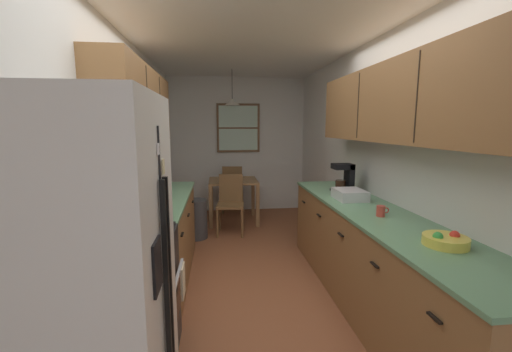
{
  "coord_description": "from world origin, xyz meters",
  "views": [
    {
      "loc": [
        -0.36,
        -2.68,
        1.64
      ],
      "look_at": [
        0.08,
        1.1,
        1.05
      ],
      "focal_mm": 22.86,
      "sensor_mm": 36.0,
      "label": 1
    }
  ],
  "objects_px": {
    "stove_range": "(128,298)",
    "dining_chair_near": "(231,201)",
    "dining_chair_far": "(232,187)",
    "table_serving_bowl": "(230,178)",
    "dish_rack": "(350,195)",
    "dining_table": "(233,187)",
    "refrigerator": "(89,291)",
    "fruit_bowl": "(446,240)",
    "coffee_maker": "(345,177)",
    "microwave_over_range": "(99,130)",
    "storage_canister": "(142,206)",
    "trash_bin": "(196,219)",
    "mug_by_coffeemaker": "(381,211)"
  },
  "relations": [
    {
      "from": "microwave_over_range",
      "to": "dining_chair_far",
      "type": "height_order",
      "value": "microwave_over_range"
    },
    {
      "from": "fruit_bowl",
      "to": "table_serving_bowl",
      "type": "height_order",
      "value": "fruit_bowl"
    },
    {
      "from": "stove_range",
      "to": "trash_bin",
      "type": "height_order",
      "value": "stove_range"
    },
    {
      "from": "dining_chair_near",
      "to": "coffee_maker",
      "type": "distance_m",
      "value": 1.96
    },
    {
      "from": "dining_table",
      "to": "fruit_bowl",
      "type": "bearing_deg",
      "value": -72.59
    },
    {
      "from": "refrigerator",
      "to": "mug_by_coffeemaker",
      "type": "bearing_deg",
      "value": 27.48
    },
    {
      "from": "dining_chair_far",
      "to": "table_serving_bowl",
      "type": "bearing_deg",
      "value": -96.02
    },
    {
      "from": "storage_canister",
      "to": "stove_range",
      "type": "bearing_deg",
      "value": -89.43
    },
    {
      "from": "stove_range",
      "to": "table_serving_bowl",
      "type": "relative_size",
      "value": 6.35
    },
    {
      "from": "microwave_over_range",
      "to": "dining_chair_far",
      "type": "bearing_deg",
      "value": 75.56
    },
    {
      "from": "fruit_bowl",
      "to": "dining_chair_far",
      "type": "bearing_deg",
      "value": 104.94
    },
    {
      "from": "trash_bin",
      "to": "fruit_bowl",
      "type": "bearing_deg",
      "value": -59.01
    },
    {
      "from": "microwave_over_range",
      "to": "fruit_bowl",
      "type": "distance_m",
      "value": 2.28
    },
    {
      "from": "fruit_bowl",
      "to": "dining_table",
      "type": "bearing_deg",
      "value": 107.41
    },
    {
      "from": "dining_table",
      "to": "refrigerator",
      "type": "bearing_deg",
      "value": -101.91
    },
    {
      "from": "microwave_over_range",
      "to": "dining_table",
      "type": "xyz_separation_m",
      "value": [
        0.99,
        3.31,
        -1.01
      ]
    },
    {
      "from": "trash_bin",
      "to": "refrigerator",
      "type": "bearing_deg",
      "value": -94.66
    },
    {
      "from": "refrigerator",
      "to": "dining_table",
      "type": "distance_m",
      "value": 4.11
    },
    {
      "from": "mug_by_coffeemaker",
      "to": "table_serving_bowl",
      "type": "height_order",
      "value": "mug_by_coffeemaker"
    },
    {
      "from": "fruit_bowl",
      "to": "refrigerator",
      "type": "bearing_deg",
      "value": -170.8
    },
    {
      "from": "microwave_over_range",
      "to": "fruit_bowl",
      "type": "height_order",
      "value": "microwave_over_range"
    },
    {
      "from": "refrigerator",
      "to": "coffee_maker",
      "type": "bearing_deg",
      "value": 44.97
    },
    {
      "from": "storage_canister",
      "to": "fruit_bowl",
      "type": "xyz_separation_m",
      "value": [
        2.04,
        -0.93,
        -0.05
      ]
    },
    {
      "from": "refrigerator",
      "to": "dish_rack",
      "type": "height_order",
      "value": "refrigerator"
    },
    {
      "from": "dining_chair_far",
      "to": "fruit_bowl",
      "type": "bearing_deg",
      "value": -75.06
    },
    {
      "from": "dish_rack",
      "to": "table_serving_bowl",
      "type": "xyz_separation_m",
      "value": [
        -1.13,
        2.37,
        -0.19
      ]
    },
    {
      "from": "refrigerator",
      "to": "stove_range",
      "type": "xyz_separation_m",
      "value": [
        -0.03,
        0.7,
        -0.42
      ]
    },
    {
      "from": "storage_canister",
      "to": "fruit_bowl",
      "type": "distance_m",
      "value": 2.24
    },
    {
      "from": "coffee_maker",
      "to": "fruit_bowl",
      "type": "height_order",
      "value": "coffee_maker"
    },
    {
      "from": "stove_range",
      "to": "dining_chair_far",
      "type": "relative_size",
      "value": 1.22
    },
    {
      "from": "refrigerator",
      "to": "trash_bin",
      "type": "height_order",
      "value": "refrigerator"
    },
    {
      "from": "dining_chair_near",
      "to": "fruit_bowl",
      "type": "distance_m",
      "value": 3.36
    },
    {
      "from": "stove_range",
      "to": "dining_chair_near",
      "type": "distance_m",
      "value": 2.84
    },
    {
      "from": "refrigerator",
      "to": "dining_chair_far",
      "type": "bearing_deg",
      "value": 79.42
    },
    {
      "from": "table_serving_bowl",
      "to": "dish_rack",
      "type": "bearing_deg",
      "value": -64.61
    },
    {
      "from": "mug_by_coffeemaker",
      "to": "table_serving_bowl",
      "type": "xyz_separation_m",
      "value": [
        -1.13,
        3.01,
        -0.19
      ]
    },
    {
      "from": "dining_chair_far",
      "to": "mug_by_coffeemaker",
      "type": "bearing_deg",
      "value": -73.45
    },
    {
      "from": "microwave_over_range",
      "to": "stove_range",
      "type": "bearing_deg",
      "value": -0.03
    },
    {
      "from": "microwave_over_range",
      "to": "coffee_maker",
      "type": "relative_size",
      "value": 1.8
    },
    {
      "from": "refrigerator",
      "to": "microwave_over_range",
      "type": "relative_size",
      "value": 3.1
    },
    {
      "from": "storage_canister",
      "to": "fruit_bowl",
      "type": "relative_size",
      "value": 0.61
    },
    {
      "from": "stove_range",
      "to": "dining_chair_far",
      "type": "height_order",
      "value": "stove_range"
    },
    {
      "from": "microwave_over_range",
      "to": "trash_bin",
      "type": "bearing_deg",
      "value": 80.81
    },
    {
      "from": "stove_range",
      "to": "table_serving_bowl",
      "type": "bearing_deg",
      "value": 75.94
    },
    {
      "from": "mug_by_coffeemaker",
      "to": "storage_canister",
      "type": "bearing_deg",
      "value": 172.64
    },
    {
      "from": "refrigerator",
      "to": "stove_range",
      "type": "relative_size",
      "value": 1.62
    },
    {
      "from": "refrigerator",
      "to": "table_serving_bowl",
      "type": "height_order",
      "value": "refrigerator"
    },
    {
      "from": "microwave_over_range",
      "to": "dining_chair_near",
      "type": "distance_m",
      "value": 3.08
    },
    {
      "from": "storage_canister",
      "to": "mug_by_coffeemaker",
      "type": "xyz_separation_m",
      "value": [
        1.97,
        -0.25,
        -0.04
      ]
    },
    {
      "from": "dining_chair_far",
      "to": "trash_bin",
      "type": "bearing_deg",
      "value": -113.34
    }
  ]
}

